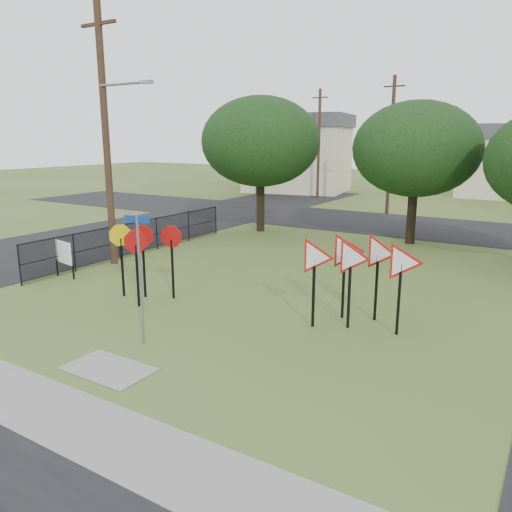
{
  "coord_description": "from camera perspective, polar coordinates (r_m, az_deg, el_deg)",
  "views": [
    {
      "loc": [
        8.26,
        -9.4,
        5.08
      ],
      "look_at": [
        0.55,
        3.0,
        1.6
      ],
      "focal_mm": 35.0,
      "sensor_mm": 36.0,
      "label": 1
    }
  ],
  "objects": [
    {
      "name": "ground",
      "position": [
        13.51,
        -8.84,
        -8.86
      ],
      "size": [
        140.0,
        140.0,
        0.0
      ],
      "primitive_type": "plane",
      "color": "#415B22"
    },
    {
      "name": "sidewalk",
      "position": [
        11.0,
        -23.72,
        -15.26
      ],
      "size": [
        30.0,
        1.6,
        0.02
      ],
      "primitive_type": "cube",
      "color": "gray",
      "rests_on": "ground"
    },
    {
      "name": "street_left",
      "position": [
        28.51,
        -14.14,
        2.74
      ],
      "size": [
        8.0,
        50.0,
        0.02
      ],
      "primitive_type": "cube",
      "color": "black",
      "rests_on": "ground"
    },
    {
      "name": "street_far",
      "position": [
        30.96,
        15.99,
        3.45
      ],
      "size": [
        60.0,
        8.0,
        0.02
      ],
      "primitive_type": "cube",
      "color": "black",
      "rests_on": "ground"
    },
    {
      "name": "curb_pad",
      "position": [
        11.96,
        -16.5,
        -12.27
      ],
      "size": [
        2.0,
        1.2,
        0.02
      ],
      "primitive_type": "cube",
      "color": "gray",
      "rests_on": "ground"
    },
    {
      "name": "street_name_sign",
      "position": [
        12.5,
        -13.12,
        -1.89
      ],
      "size": [
        0.66,
        0.18,
        3.27
      ],
      "color": "gray",
      "rests_on": "ground"
    },
    {
      "name": "stop_sign_cluster",
      "position": [
        16.07,
        -12.82,
        1.23
      ],
      "size": [
        2.1,
        1.53,
        2.4
      ],
      "color": "black",
      "rests_on": "ground"
    },
    {
      "name": "yield_sign_cluster",
      "position": [
        13.7,
        11.51,
        -0.46
      ],
      "size": [
        3.24,
        1.57,
        2.54
      ],
      "color": "black",
      "rests_on": "ground"
    },
    {
      "name": "info_board",
      "position": [
        19.66,
        -21.13,
        0.26
      ],
      "size": [
        1.09,
        0.25,
        1.37
      ],
      "color": "black",
      "rests_on": "ground"
    },
    {
      "name": "utility_pole_main",
      "position": [
        20.82,
        -16.69,
        13.22
      ],
      "size": [
        3.55,
        0.33,
        10.0
      ],
      "color": "#442D1F",
      "rests_on": "ground"
    },
    {
      "name": "far_pole_a",
      "position": [
        34.95,
        15.15,
        12.16
      ],
      "size": [
        1.4,
        0.24,
        9.0
      ],
      "color": "#442D1F",
      "rests_on": "ground"
    },
    {
      "name": "far_pole_c",
      "position": [
        43.43,
        7.19,
        12.66
      ],
      "size": [
        1.4,
        0.24,
        9.0
      ],
      "color": "#442D1F",
      "rests_on": "ground"
    },
    {
      "name": "fence_run",
      "position": [
        22.69,
        -13.26,
        2.13
      ],
      "size": [
        0.05,
        11.55,
        1.5
      ],
      "color": "black",
      "rests_on": "ground"
    },
    {
      "name": "house_left",
      "position": [
        48.8,
        4.82,
        11.67
      ],
      "size": [
        10.58,
        8.88,
        7.2
      ],
      "color": "beige",
      "rests_on": "ground"
    },
    {
      "name": "tree_near_left",
      "position": [
        27.41,
        0.53,
        12.93
      ],
      "size": [
        6.4,
        6.4,
        7.27
      ],
      "color": "black",
      "rests_on": "ground"
    },
    {
      "name": "tree_near_mid",
      "position": [
        25.2,
        17.86,
        11.54
      ],
      "size": [
        6.0,
        6.0,
        6.8
      ],
      "color": "black",
      "rests_on": "ground"
    },
    {
      "name": "tree_far_left",
      "position": [
        46.27,
        0.27,
        13.51
      ],
      "size": [
        6.8,
        6.8,
        7.73
      ],
      "color": "black",
      "rests_on": "ground"
    }
  ]
}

